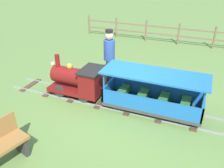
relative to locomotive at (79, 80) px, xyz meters
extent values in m
plane|color=#608442|center=(0.00, -1.17, -0.48)|extent=(60.00, 60.00, 0.00)
cube|color=gray|center=(-0.27, -1.02, -0.46)|extent=(0.03, 6.05, 0.04)
cube|color=gray|center=(0.27, -1.02, -0.46)|extent=(0.03, 6.05, 0.04)
cube|color=#4C3828|center=(0.00, -2.92, -0.47)|extent=(0.78, 0.14, 0.03)
cube|color=#4C3828|center=(0.00, -2.16, -0.47)|extent=(0.78, 0.14, 0.03)
cube|color=#4C3828|center=(0.00, -1.40, -0.47)|extent=(0.78, 0.14, 0.03)
cube|color=#4C3828|center=(0.00, -0.65, -0.47)|extent=(0.78, 0.14, 0.03)
cube|color=#4C3828|center=(0.00, 0.11, -0.47)|extent=(0.78, 0.14, 0.03)
cube|color=#4C3828|center=(0.00, 0.87, -0.47)|extent=(0.78, 0.14, 0.03)
cube|color=#4C3828|center=(0.00, 1.62, -0.47)|extent=(0.78, 0.14, 0.03)
cube|color=maroon|center=(0.00, 0.10, -0.27)|extent=(0.66, 1.40, 0.10)
cylinder|color=maroon|center=(0.00, 0.30, 0.08)|extent=(0.44, 0.85, 0.44)
cylinder|color=#B7932D|center=(0.00, 0.73, 0.08)|extent=(0.37, 0.02, 0.37)
cylinder|color=maroon|center=(0.00, 0.60, 0.45)|extent=(0.12, 0.12, 0.31)
sphere|color=#B7932D|center=(0.00, 0.25, 0.35)|extent=(0.16, 0.16, 0.16)
cube|color=maroon|center=(0.00, -0.37, 0.05)|extent=(0.66, 0.45, 0.55)
cube|color=black|center=(0.00, -0.37, 0.35)|extent=(0.74, 0.53, 0.04)
sphere|color=#F2EAB2|center=(0.00, 0.76, 0.34)|extent=(0.10, 0.10, 0.10)
cylinder|color=#2D2D2D|center=(-0.27, 0.45, -0.28)|extent=(0.05, 0.32, 0.32)
cylinder|color=#2D2D2D|center=(0.27, 0.45, -0.28)|extent=(0.05, 0.32, 0.32)
cylinder|color=#2D2D2D|center=(-0.27, -0.25, -0.28)|extent=(0.05, 0.32, 0.32)
cylinder|color=#2D2D2D|center=(0.27, -0.25, -0.28)|extent=(0.05, 0.32, 0.32)
cube|color=#3F3F3F|center=(0.00, -1.92, -0.30)|extent=(0.74, 2.25, 0.08)
cube|color=blue|center=(-0.35, -1.92, -0.09)|extent=(0.04, 2.25, 0.35)
cube|color=blue|center=(0.35, -1.92, -0.09)|extent=(0.04, 2.25, 0.35)
cube|color=blue|center=(0.00, -0.82, -0.09)|extent=(0.74, 0.04, 0.35)
cube|color=blue|center=(0.00, -3.03, -0.09)|extent=(0.74, 0.04, 0.35)
cylinder|color=blue|center=(-0.34, -0.85, 0.11)|extent=(0.04, 0.04, 0.75)
cylinder|color=blue|center=(0.34, -0.85, 0.11)|extent=(0.04, 0.04, 0.75)
cylinder|color=blue|center=(-0.34, -3.00, 0.11)|extent=(0.04, 0.04, 0.75)
cylinder|color=blue|center=(0.34, -3.00, 0.11)|extent=(0.04, 0.04, 0.75)
cube|color=blue|center=(0.00, -1.92, 0.51)|extent=(0.84, 2.35, 0.04)
cube|color=#2D6B33|center=(0.00, -2.66, -0.14)|extent=(0.58, 0.20, 0.24)
cube|color=#2D6B33|center=(0.00, -2.17, -0.14)|extent=(0.58, 0.20, 0.24)
cube|color=#2D6B33|center=(0.00, -1.68, -0.14)|extent=(0.58, 0.20, 0.24)
cube|color=#2D6B33|center=(0.00, -1.19, -0.14)|extent=(0.58, 0.20, 0.24)
cylinder|color=#262626|center=(-0.27, -1.14, -0.32)|extent=(0.04, 0.24, 0.24)
cylinder|color=#262626|center=(0.27, -1.14, -0.32)|extent=(0.04, 0.24, 0.24)
cylinder|color=#262626|center=(-0.27, -2.71, -0.32)|extent=(0.04, 0.24, 0.24)
cylinder|color=#262626|center=(0.27, -2.71, -0.32)|extent=(0.04, 0.24, 0.24)
cylinder|color=#282D47|center=(0.78, -0.48, -0.08)|extent=(0.12, 0.12, 0.80)
cylinder|color=#282D47|center=(0.96, -0.48, -0.08)|extent=(0.12, 0.12, 0.80)
cylinder|color=#2D4C99|center=(0.87, -0.48, 0.59)|extent=(0.30, 0.30, 0.55)
sphere|color=tan|center=(0.87, -0.48, 0.98)|extent=(0.22, 0.22, 0.22)
cylinder|color=black|center=(0.87, -0.48, 1.11)|extent=(0.20, 0.20, 0.06)
cube|color=#333333|center=(-2.22, -0.03, -0.27)|extent=(0.16, 0.33, 0.42)
cylinder|color=#756047|center=(5.43, -3.14, -0.03)|extent=(0.08, 0.08, 0.90)
cylinder|color=#756047|center=(5.43, -1.73, -0.03)|extent=(0.08, 0.08, 0.90)
cylinder|color=#756047|center=(5.43, -0.32, -0.03)|extent=(0.08, 0.08, 0.90)
cylinder|color=#756047|center=(5.43, 1.09, -0.03)|extent=(0.08, 0.08, 0.90)
cylinder|color=#756047|center=(5.43, 2.50, -0.03)|extent=(0.08, 0.08, 0.90)
cube|color=#756047|center=(5.43, -1.02, 0.19)|extent=(0.04, 7.05, 0.06)
cube|color=#756047|center=(5.43, -1.02, -0.12)|extent=(0.04, 7.05, 0.06)
camera|label=1|loc=(-4.67, -2.82, 2.71)|focal=37.83mm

